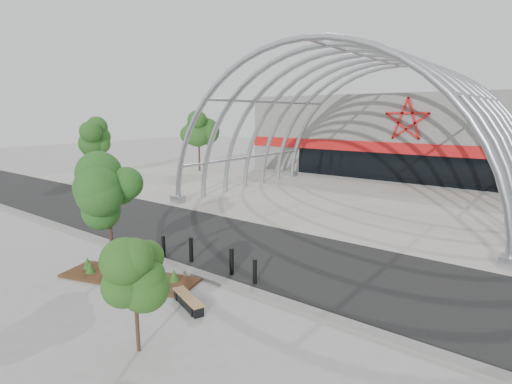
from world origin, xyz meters
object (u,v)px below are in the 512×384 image
object	(u,v)px
street_tree_0	(108,197)
bench_1	(188,302)
bollard_2	(157,254)
street_tree_1	(134,273)
bench_0	(131,267)

from	to	relation	value
street_tree_0	bench_1	size ratio (longest dim) A/B	2.39
street_tree_0	bollard_2	bearing A→B (deg)	64.14
street_tree_1	bench_1	bearing A→B (deg)	106.98
street_tree_0	bench_1	bearing A→B (deg)	-2.79
street_tree_0	street_tree_1	distance (m)	6.05
bench_0	bollard_2	world-z (taller)	bollard_2
bench_1	street_tree_0	bearing A→B (deg)	177.21
street_tree_1	street_tree_0	bearing A→B (deg)	152.87
street_tree_0	bench_0	distance (m)	2.97
bench_0	bench_1	world-z (taller)	bench_0
bench_0	bollard_2	size ratio (longest dim) A/B	1.99
street_tree_0	bench_1	world-z (taller)	street_tree_0
street_tree_0	street_tree_1	bearing A→B (deg)	-27.13
street_tree_1	bench_0	bearing A→B (deg)	146.30
street_tree_0	street_tree_1	size ratio (longest dim) A/B	1.39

